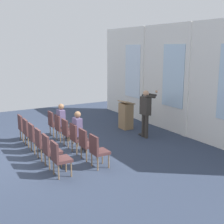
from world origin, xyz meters
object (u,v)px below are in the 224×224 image
Objects in this scene: chair_r0_c2 at (68,131)px; chair_r1_c1 at (29,131)px; audience_r0_c3 at (79,130)px; audience_r0_c1 at (63,120)px; mic_stand at (142,126)px; chair_r1_c0 at (24,126)px; chair_r0_c4 at (86,142)px; chair_r0_c3 at (77,136)px; lectern at (126,115)px; speaker at (146,110)px; chair_r0_c1 at (61,126)px; chair_r1_c4 at (50,149)px; chair_r0_c0 at (54,122)px; chair_r1_c5 at (59,157)px; chair_r0_c5 at (98,149)px; chair_r1_c3 at (42,142)px; chair_r1_c2 at (35,136)px.

chair_r1_c1 is (-0.70, -1.11, 0.00)m from chair_r0_c2.
audience_r0_c3 is 1.42× the size of chair_r1_c1.
mic_stand is at bearing 73.95° from audience_r0_c1.
chair_r1_c0 is 0.70m from chair_r1_c1.
mic_stand is 1.65× the size of chair_r0_c4.
chair_r0_c3 is at bearing 0.00° from chair_r0_c2.
lectern is 1.23× the size of chair_r0_c3.
speaker is 2.88m from chair_r0_c3.
chair_r0_c4 is 1.00× the size of chair_r1_c0.
chair_r1_c0 is (-0.70, -1.11, 0.00)m from chair_r0_c1.
chair_r0_c2 is at bearing -72.27° from lectern.
chair_r0_c1 and chair_r1_c4 have the same top height.
chair_r0_c0 is 1.00× the size of chair_r1_c5.
chair_r0_c1 and chair_r0_c5 have the same top height.
chair_r0_c2 is (-0.13, -2.94, 0.20)m from mic_stand.
chair_r0_c1 is (-1.16, -2.83, -0.49)m from speaker.
chair_r0_c0 and chair_r0_c1 have the same top height.
chair_r1_c3 is at bearing -86.63° from speaker.
lectern reaches higher than chair_r0_c4.
chair_r0_c3 is at bearing 57.91° from chair_r1_c2.
speaker is at bearing 67.74° from chair_r0_c1.
chair_r0_c1 is at bearing 180.00° from chair_r0_c4.
speaker is at bearing 103.24° from chair_r1_c4.
audience_r0_c1 is 1.42× the size of chair_r1_c2.
audience_r0_c1 is 1.42× the size of chair_r1_c5.
chair_r0_c4 is 2.36m from chair_r1_c1.
lectern is at bearing 80.80° from chair_r0_c0.
chair_r1_c0 and chair_r1_c1 have the same top height.
speaker is 1.12× the size of mic_stand.
audience_r0_c1 is at bearing 156.85° from chair_r1_c5.
chair_r0_c1 is (-0.82, -2.94, 0.20)m from mic_stand.
chair_r1_c5 is at bearing -21.74° from chair_r0_c1.
chair_r0_c0 is 1.31m from chair_r1_c1.
audience_r0_c1 reaches higher than chair_r0_c5.
chair_r1_c1 is (0.00, -1.11, 0.00)m from chair_r0_c1.
audience_r0_c1 is at bearing 150.31° from chair_r1_c4.
chair_r1_c3 is (0.57, -4.05, 0.20)m from mic_stand.
chair_r1_c0 is at bearing -162.31° from chair_r0_c5.
chair_r1_c2 is (1.39, -1.11, 0.00)m from chair_r0_c0.
chair_r0_c3 is at bearing 122.09° from chair_r1_c4.
chair_r1_c4 is at bearing -28.00° from chair_r0_c1.
lectern is at bearing 136.18° from chair_r0_c5.
audience_r0_c1 is 1.42× the size of chair_r0_c2.
chair_r1_c5 is (1.39, -1.19, -0.20)m from audience_r0_c3.
audience_r0_c1 is 1.84m from chair_r1_c3.
chair_r1_c2 is at bearing -76.99° from lectern.
mic_stand is at bearing 97.99° from chair_r1_c3.
chair_r0_c5 is (1.96, -2.94, 0.20)m from mic_stand.
chair_r0_c2 is at bearing 38.57° from chair_r1_c0.
speaker is 1.31× the size of audience_r0_c3.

